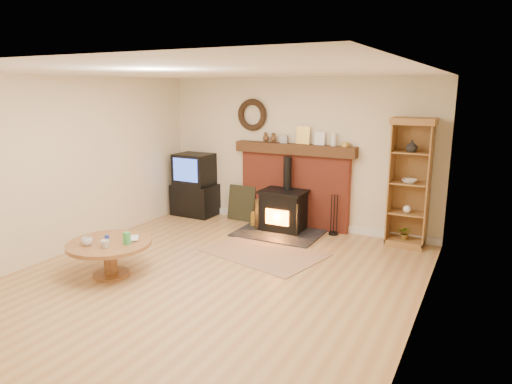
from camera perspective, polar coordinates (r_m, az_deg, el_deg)
The scene contains 11 objects.
ground at distance 6.04m, azimuth -5.45°, elevation -10.78°, with size 5.50×5.50×0.00m, color #A87846.
room_shell at distance 5.67m, azimuth -5.45°, elevation 5.70°, with size 5.02×5.52×2.61m.
chimney_breast at distance 8.07m, azimuth 4.79°, elevation 1.25°, with size 2.20×0.22×1.78m.
wood_stove at distance 7.83m, azimuth 3.36°, elevation -2.49°, with size 1.40×1.00×1.28m.
area_rug at distance 6.91m, azimuth 1.05°, elevation -7.57°, with size 1.68×1.15×0.01m, color brown.
tv_unit at distance 8.90m, azimuth -7.68°, elevation 0.77°, with size 0.82×0.59×1.20m.
curio_cabinet at distance 7.39m, azimuth 18.67°, elevation 1.09°, with size 0.64×0.46×1.99m.
firelog_box at distance 8.20m, azimuth 0.70°, elevation -3.44°, with size 0.38×0.23×0.23m, color #B8C71B.
leaning_painting at distance 8.50m, azimuth -1.82°, elevation -1.39°, with size 0.55×0.03×0.66m, color black.
fire_tools at distance 7.81m, azimuth 9.67°, elevation -4.34°, with size 0.16×0.16×0.70m.
coffee_table at distance 6.30m, azimuth -17.85°, elevation -6.72°, with size 1.09×1.09×0.62m.
Camera 1 is at (3.05, -4.62, 2.41)m, focal length 32.00 mm.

